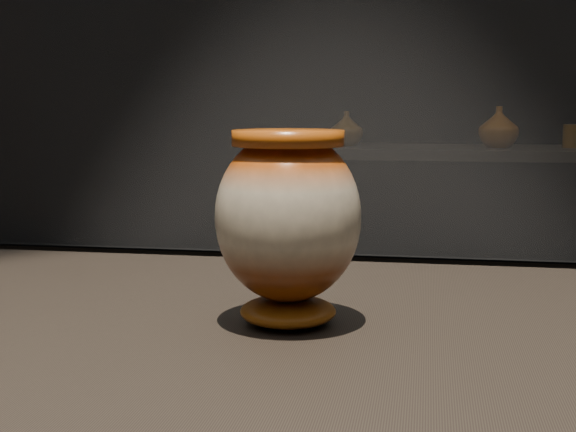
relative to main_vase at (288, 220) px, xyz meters
name	(u,v)px	position (x,y,z in m)	size (l,w,h in m)	color
main_vase	(288,220)	(0.00, 0.00, 0.00)	(0.18, 0.18, 0.20)	#652909
back_shelf	(456,200)	(0.28, 3.27, -0.37)	(2.00, 0.60, 0.90)	black
back_vase_left	(346,129)	(-0.27, 3.24, -0.02)	(0.17, 0.17, 0.17)	brown
back_vase_mid	(499,127)	(0.47, 3.22, -0.01)	(0.19, 0.19, 0.20)	#652909
back_vase_right	(571,136)	(0.82, 3.28, -0.05)	(0.08, 0.08, 0.11)	brown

